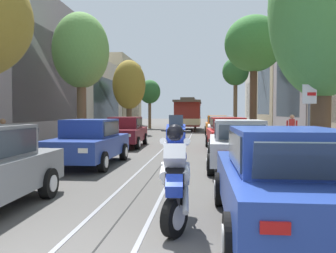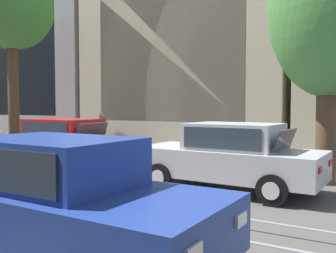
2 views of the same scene
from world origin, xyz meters
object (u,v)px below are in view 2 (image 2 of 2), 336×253
street_tree_kerb_right_near (329,4)px  pedestrian_crossing_far (102,131)px  street_tree_kerb_right_second (12,9)px  parked_car_red_mid_right (60,144)px  parked_car_blue_second_left (59,200)px  parked_car_silver_second_right (229,156)px

street_tree_kerb_right_near → pedestrian_crossing_far: street_tree_kerb_right_near is taller
street_tree_kerb_right_second → parked_car_red_mid_right: bearing=-112.2°
parked_car_blue_second_left → street_tree_kerb_right_second: bearing=55.1°
street_tree_kerb_right_near → pedestrian_crossing_far: size_ratio=4.07×
parked_car_silver_second_right → parked_car_blue_second_left: bearing=176.7°
street_tree_kerb_right_second → pedestrian_crossing_far: 6.24m
parked_car_blue_second_left → pedestrian_crossing_far: bearing=37.7°
street_tree_kerb_right_second → street_tree_kerb_right_near: bearing=-90.1°
parked_car_silver_second_right → pedestrian_crossing_far: bearing=63.5°
parked_car_silver_second_right → parked_car_red_mid_right: bearing=89.4°
parked_car_blue_second_left → parked_car_silver_second_right: (5.02, -0.29, 0.00)m
pedestrian_crossing_far → street_tree_kerb_right_second: bearing=112.3°
pedestrian_crossing_far → parked_car_blue_second_left: bearing=-142.3°
parked_car_silver_second_right → street_tree_kerb_right_second: street_tree_kerb_right_second is taller
parked_car_red_mid_right → pedestrian_crossing_far: pedestrian_crossing_far is taller
street_tree_kerb_right_near → parked_car_red_mid_right: bearing=104.1°
street_tree_kerb_right_near → parked_car_blue_second_left: bearing=163.1°
parked_car_blue_second_left → pedestrian_crossing_far: size_ratio=2.55×
pedestrian_crossing_far → parked_car_red_mid_right: bearing=-160.8°
street_tree_kerb_right_near → parked_car_silver_second_right: bearing=136.7°
parked_car_red_mid_right → parked_car_silver_second_right: bearing=-90.6°
parked_car_red_mid_right → pedestrian_crossing_far: 3.54m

